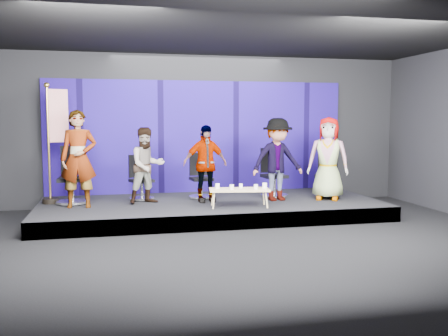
{
  "coord_description": "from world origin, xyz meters",
  "views": [
    {
      "loc": [
        -2.0,
        -7.64,
        2.01
      ],
      "look_at": [
        0.26,
        2.4,
        1.0
      ],
      "focal_mm": 40.0,
      "sensor_mm": 36.0,
      "label": 1
    }
  ],
  "objects_px": {
    "mug_c": "(241,186)",
    "coffee_table": "(239,190)",
    "panelist_a": "(79,159)",
    "flag_stand": "(55,140)",
    "panelist_b": "(147,166)",
    "panelist_d": "(277,159)",
    "panelist_c": "(205,164)",
    "chair_c": "(201,183)",
    "mug_a": "(217,186)",
    "mug_e": "(265,186)",
    "chair_e": "(327,180)",
    "chair_b": "(141,185)",
    "chair_a": "(72,185)",
    "mug_b": "(232,187)",
    "mug_d": "(256,187)",
    "chair_d": "(273,181)",
    "panelist_e": "(328,158)"
  },
  "relations": [
    {
      "from": "mug_c",
      "to": "coffee_table",
      "type": "bearing_deg",
      "value": -118.43
    },
    {
      "from": "flag_stand",
      "to": "chair_a",
      "type": "bearing_deg",
      "value": -46.02
    },
    {
      "from": "chair_c",
      "to": "mug_d",
      "type": "bearing_deg",
      "value": -65.32
    },
    {
      "from": "chair_e",
      "to": "chair_c",
      "type": "bearing_deg",
      "value": -157.0
    },
    {
      "from": "chair_c",
      "to": "chair_e",
      "type": "distance_m",
      "value": 2.83
    },
    {
      "from": "chair_d",
      "to": "panelist_e",
      "type": "xyz_separation_m",
      "value": [
        1.02,
        -0.61,
        0.53
      ]
    },
    {
      "from": "panelist_c",
      "to": "panelist_d",
      "type": "relative_size",
      "value": 0.92
    },
    {
      "from": "panelist_c",
      "to": "coffee_table",
      "type": "relative_size",
      "value": 1.3
    },
    {
      "from": "panelist_a",
      "to": "chair_e",
      "type": "bearing_deg",
      "value": 5.82
    },
    {
      "from": "mug_d",
      "to": "mug_b",
      "type": "bearing_deg",
      "value": 172.59
    },
    {
      "from": "chair_b",
      "to": "mug_e",
      "type": "xyz_separation_m",
      "value": [
        2.33,
        -1.36,
        0.1
      ]
    },
    {
      "from": "chair_c",
      "to": "mug_c",
      "type": "bearing_deg",
      "value": -68.43
    },
    {
      "from": "panelist_a",
      "to": "flag_stand",
      "type": "xyz_separation_m",
      "value": [
        -0.49,
        0.64,
        0.35
      ]
    },
    {
      "from": "chair_d",
      "to": "chair_b",
      "type": "bearing_deg",
      "value": 169.01
    },
    {
      "from": "mug_a",
      "to": "mug_e",
      "type": "relative_size",
      "value": 0.93
    },
    {
      "from": "panelist_b",
      "to": "flag_stand",
      "type": "xyz_separation_m",
      "value": [
        -1.81,
        0.45,
        0.52
      ]
    },
    {
      "from": "chair_c",
      "to": "mug_e",
      "type": "bearing_deg",
      "value": -57.72
    },
    {
      "from": "chair_a",
      "to": "flag_stand",
      "type": "relative_size",
      "value": 0.48
    },
    {
      "from": "panelist_b",
      "to": "mug_b",
      "type": "xyz_separation_m",
      "value": [
        1.56,
        -0.89,
        -0.37
      ]
    },
    {
      "from": "coffee_table",
      "to": "mug_d",
      "type": "relative_size",
      "value": 12.9
    },
    {
      "from": "chair_a",
      "to": "panelist_b",
      "type": "height_order",
      "value": "panelist_b"
    },
    {
      "from": "mug_c",
      "to": "mug_d",
      "type": "relative_size",
      "value": 0.89
    },
    {
      "from": "flag_stand",
      "to": "mug_d",
      "type": "bearing_deg",
      "value": -39.92
    },
    {
      "from": "chair_e",
      "to": "panelist_b",
      "type": "bearing_deg",
      "value": -149.03
    },
    {
      "from": "mug_a",
      "to": "chair_c",
      "type": "bearing_deg",
      "value": 96.84
    },
    {
      "from": "panelist_a",
      "to": "panelist_d",
      "type": "relative_size",
      "value": 1.09
    },
    {
      "from": "panelist_b",
      "to": "chair_c",
      "type": "distance_m",
      "value": 1.34
    },
    {
      "from": "panelist_d",
      "to": "mug_a",
      "type": "height_order",
      "value": "panelist_d"
    },
    {
      "from": "panelist_b",
      "to": "chair_a",
      "type": "bearing_deg",
      "value": 149.71
    },
    {
      "from": "chair_b",
      "to": "chair_c",
      "type": "distance_m",
      "value": 1.29
    },
    {
      "from": "panelist_c",
      "to": "flag_stand",
      "type": "xyz_separation_m",
      "value": [
        -3.0,
        0.53,
        0.5
      ]
    },
    {
      "from": "mug_a",
      "to": "flag_stand",
      "type": "xyz_separation_m",
      "value": [
        -3.13,
        1.15,
        0.89
      ]
    },
    {
      "from": "chair_a",
      "to": "panelist_a",
      "type": "height_order",
      "value": "panelist_a"
    },
    {
      "from": "chair_c",
      "to": "mug_a",
      "type": "distance_m",
      "value": 1.14
    },
    {
      "from": "chair_a",
      "to": "chair_c",
      "type": "bearing_deg",
      "value": 5.41
    },
    {
      "from": "panelist_e",
      "to": "mug_b",
      "type": "distance_m",
      "value": 2.36
    },
    {
      "from": "chair_a",
      "to": "mug_e",
      "type": "distance_m",
      "value": 3.89
    },
    {
      "from": "mug_c",
      "to": "mug_a",
      "type": "bearing_deg",
      "value": 179.13
    },
    {
      "from": "chair_a",
      "to": "chair_b",
      "type": "distance_m",
      "value": 1.4
    },
    {
      "from": "chair_c",
      "to": "panelist_d",
      "type": "relative_size",
      "value": 0.57
    },
    {
      "from": "chair_d",
      "to": "mug_a",
      "type": "height_order",
      "value": "chair_d"
    },
    {
      "from": "panelist_d",
      "to": "mug_d",
      "type": "relative_size",
      "value": 18.35
    },
    {
      "from": "chair_c",
      "to": "chair_d",
      "type": "bearing_deg",
      "value": -12.49
    },
    {
      "from": "chair_e",
      "to": "flag_stand",
      "type": "bearing_deg",
      "value": -154.06
    },
    {
      "from": "chair_a",
      "to": "flag_stand",
      "type": "height_order",
      "value": "flag_stand"
    },
    {
      "from": "panelist_d",
      "to": "mug_e",
      "type": "distance_m",
      "value": 0.91
    },
    {
      "from": "panelist_b",
      "to": "panelist_d",
      "type": "xyz_separation_m",
      "value": [
        2.7,
        -0.23,
        0.09
      ]
    },
    {
      "from": "flag_stand",
      "to": "panelist_d",
      "type": "bearing_deg",
      "value": -28.42
    },
    {
      "from": "mug_c",
      "to": "panelist_c",
      "type": "bearing_deg",
      "value": 133.64
    },
    {
      "from": "chair_a",
      "to": "mug_b",
      "type": "bearing_deg",
      "value": -18.8
    }
  ]
}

